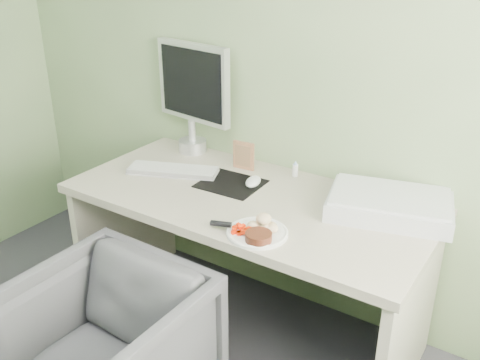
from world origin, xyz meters
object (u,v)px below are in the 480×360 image
Objects in this scene: desk at (247,232)px; plate at (257,233)px; monitor at (193,92)px; desk_chair at (107,352)px; scanner at (389,206)px.

plate is at bearing -51.08° from desk.
plate is 0.42× the size of monitor.
monitor reaches higher than plate.
desk is 6.76× the size of plate.
plate is at bearing 51.11° from desk_chair.
scanner reaches higher than plate.
desk reaches higher than desk_chair.
desk_chair is at bearing -144.13° from scanner.
monitor is at bearing 158.53° from scanner.
scanner is at bearing 50.30° from plate.
plate is 0.74m from desk_chair.
monitor is (-1.10, 0.13, 0.28)m from scanner.
scanner is 1.14m from monitor.
plate reaches higher than desk.
plate is 0.35× the size of desk_chair.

